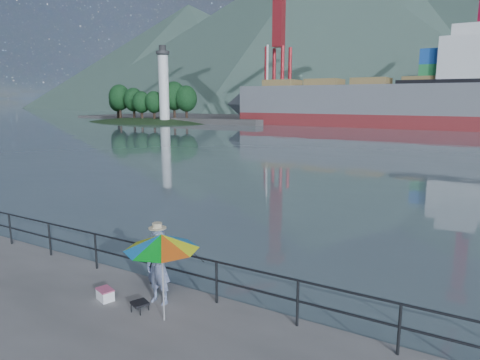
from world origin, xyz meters
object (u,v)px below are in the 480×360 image
at_px(cooler_bag, 105,295).
at_px(bulk_carrier, 381,101).
at_px(beach_umbrella, 162,242).
at_px(fisherman, 159,266).

distance_m(cooler_bag, bulk_carrier, 71.75).
distance_m(beach_umbrella, bulk_carrier, 71.97).
bearing_deg(bulk_carrier, fisherman, -81.08).
bearing_deg(fisherman, bulk_carrier, 95.12).
distance_m(fisherman, beach_umbrella, 1.21).
xyz_separation_m(fisherman, cooler_bag, (-1.18, -0.56, -0.76)).
bearing_deg(beach_umbrella, cooler_bag, 179.48).
bearing_deg(cooler_bag, bulk_carrier, 116.34).
bearing_deg(fisherman, beach_umbrella, -46.83).
xyz_separation_m(fisherman, beach_umbrella, (0.62, -0.58, 0.86)).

